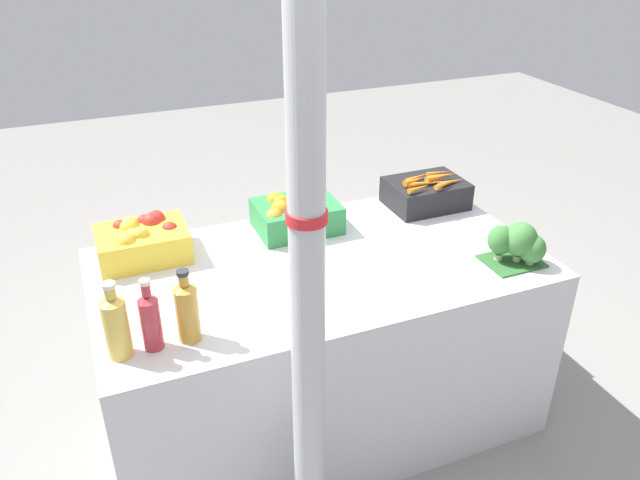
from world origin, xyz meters
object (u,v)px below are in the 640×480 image
(apple_crate, at_px, (142,240))
(orange_crate, at_px, (295,214))
(carrot_crate, at_px, (426,192))
(broccoli_pile, at_px, (518,243))
(juice_bottle_ruby, at_px, (150,320))
(support_pole, at_px, (307,244))
(juice_bottle_golden, at_px, (116,325))
(juice_bottle_amber, at_px, (187,310))

(apple_crate, xyz_separation_m, orange_crate, (0.64, -0.00, -0.00))
(carrot_crate, distance_m, broccoli_pile, 0.60)
(carrot_crate, height_order, juice_bottle_ruby, juice_bottle_ruby)
(support_pole, relative_size, carrot_crate, 7.29)
(apple_crate, relative_size, carrot_crate, 1.00)
(support_pole, bearing_deg, apple_crate, 109.17)
(juice_bottle_golden, distance_m, juice_bottle_ruby, 0.10)
(juice_bottle_ruby, bearing_deg, broccoli_pile, 0.04)
(carrot_crate, relative_size, juice_bottle_ruby, 1.39)
(broccoli_pile, bearing_deg, apple_crate, 155.89)
(support_pole, xyz_separation_m, orange_crate, (0.31, 0.96, -0.40))
(juice_bottle_amber, bearing_deg, carrot_crate, 25.78)
(orange_crate, height_order, juice_bottle_ruby, juice_bottle_ruby)
(support_pole, xyz_separation_m, carrot_crate, (0.96, 0.95, -0.41))
(apple_crate, relative_size, orange_crate, 1.00)
(broccoli_pile, bearing_deg, support_pole, -160.53)
(orange_crate, xyz_separation_m, juice_bottle_ruby, (-0.70, -0.60, 0.03))
(juice_bottle_amber, bearing_deg, broccoli_pile, 0.05)
(apple_crate, distance_m, juice_bottle_golden, 0.62)
(apple_crate, distance_m, juice_bottle_ruby, 0.61)
(orange_crate, relative_size, carrot_crate, 1.00)
(orange_crate, relative_size, juice_bottle_ruby, 1.39)
(carrot_crate, bearing_deg, apple_crate, 179.64)
(apple_crate, relative_size, juice_bottle_golden, 1.32)
(apple_crate, distance_m, broccoli_pile, 1.47)
(support_pole, height_order, apple_crate, support_pole)
(support_pole, bearing_deg, broccoli_pile, 19.47)
(carrot_crate, distance_m, juice_bottle_ruby, 1.47)
(juice_bottle_golden, distance_m, juice_bottle_amber, 0.22)
(carrot_crate, bearing_deg, juice_bottle_amber, -154.22)
(juice_bottle_golden, xyz_separation_m, juice_bottle_ruby, (0.10, 0.00, -0.01))
(orange_crate, bearing_deg, apple_crate, 179.89)
(carrot_crate, height_order, juice_bottle_golden, juice_bottle_golden)
(carrot_crate, relative_size, broccoli_pile, 1.58)
(orange_crate, xyz_separation_m, carrot_crate, (0.65, -0.01, -0.01))
(support_pole, bearing_deg, juice_bottle_golden, 144.05)
(apple_crate, distance_m, orange_crate, 0.64)
(apple_crate, xyz_separation_m, broccoli_pile, (1.34, -0.60, 0.01))
(carrot_crate, height_order, broccoli_pile, broccoli_pile)
(juice_bottle_ruby, xyz_separation_m, juice_bottle_amber, (0.12, 0.00, 0.01))
(orange_crate, height_order, carrot_crate, carrot_crate)
(apple_crate, relative_size, juice_bottle_amber, 1.35)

